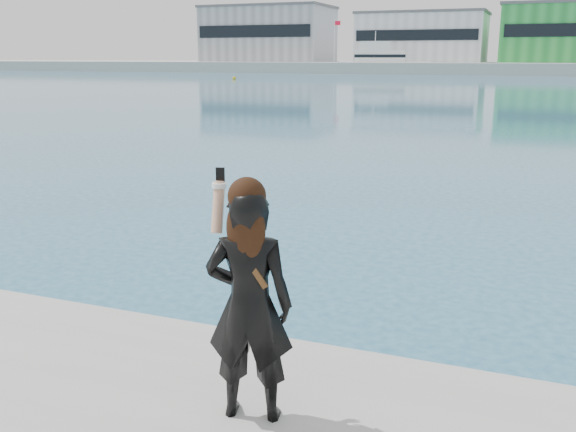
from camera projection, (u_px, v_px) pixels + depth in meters
name	position (u px, v px, depth m)	size (l,w,h in m)	color
far_quay	(539.00, 68.00, 121.82)	(320.00, 40.00, 2.00)	#9E9E99
warehouse_grey_left	(269.00, 34.00, 137.88)	(26.52, 16.36, 11.50)	gray
warehouse_white	(422.00, 37.00, 126.41)	(24.48, 15.35, 9.50)	silver
flagpole_left	(335.00, 38.00, 125.81)	(1.28, 0.16, 8.00)	silver
motor_yacht	(382.00, 62.00, 118.05)	(16.87, 8.09, 7.59)	white
buoy_far	(234.00, 79.00, 89.86)	(0.50, 0.50, 0.50)	gold
woman	(249.00, 298.00, 4.22)	(0.66, 0.51, 1.69)	black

